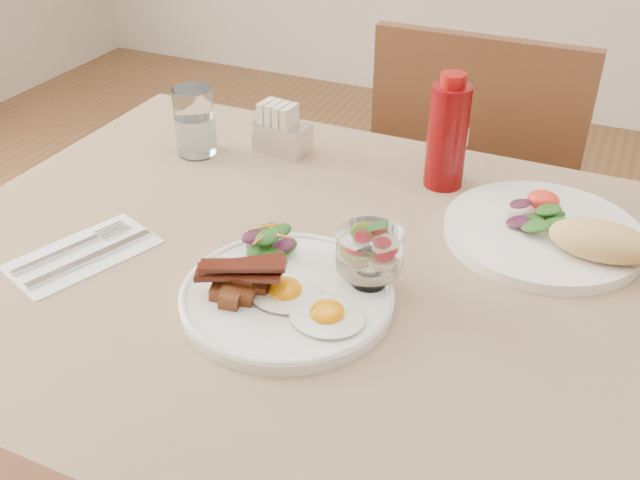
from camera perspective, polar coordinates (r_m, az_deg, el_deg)
table at (r=1.04m, az=4.35°, el=-6.90°), size 1.33×0.88×0.75m
chair_far at (r=1.65m, az=12.29°, el=3.13°), size 0.42×0.42×0.93m
main_plate at (r=0.93m, az=-2.65°, el=-4.56°), size 0.28×0.28×0.02m
fried_eggs at (r=0.89m, az=-1.15°, el=-5.06°), size 0.19×0.13×0.03m
bacon_potato_pile at (r=0.91m, az=-6.48°, el=-3.27°), size 0.12×0.08×0.05m
side_salad at (r=0.98m, az=-4.04°, el=-0.31°), size 0.08×0.08×0.04m
fruit_cup at (r=0.92m, az=4.02°, el=-0.87°), size 0.09×0.09×0.09m
second_plate at (r=1.09m, az=18.37°, el=0.55°), size 0.30×0.29×0.07m
ketchup_bottle at (r=1.18m, az=10.16°, el=8.30°), size 0.07×0.07×0.19m
hot_sauce_bottle at (r=1.19m, az=10.69°, el=7.45°), size 0.06×0.06×0.15m
sugar_caddy at (r=1.30m, az=-3.14°, el=8.63°), size 0.11×0.07×0.09m
water_glass at (r=1.31m, az=-9.97°, el=9.02°), size 0.07×0.07×0.12m
napkin_cutlery at (r=1.08m, az=-18.42°, el=-1.07°), size 0.18×0.23×0.01m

